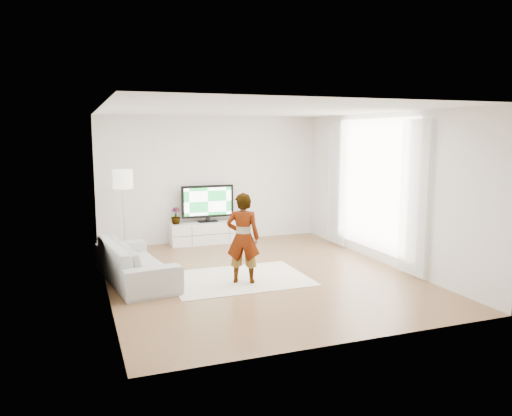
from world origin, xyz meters
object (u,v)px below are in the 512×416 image
object	(u,v)px
player	(243,238)
floor_lamp	(123,183)
media_console	(208,233)
rug	(239,279)
sofa	(135,261)
television	(208,202)

from	to	relation	value
player	floor_lamp	bearing A→B (deg)	-33.22
media_console	floor_lamp	size ratio (longest dim) A/B	0.98
rug	player	size ratio (longest dim) A/B	1.54
player	sofa	distance (m)	1.83
television	floor_lamp	distance (m)	2.03
television	rug	xyz separation A→B (m)	(-0.24, -2.91, -0.91)
sofa	floor_lamp	bearing A→B (deg)	-8.25
media_console	floor_lamp	bearing A→B (deg)	-162.58
floor_lamp	rug	bearing A→B (deg)	-54.91
floor_lamp	player	bearing A→B (deg)	-57.31
media_console	rug	size ratio (longest dim) A/B	0.75
rug	sofa	size ratio (longest dim) A/B	1.01
television	sofa	world-z (taller)	television
media_console	player	bearing A→B (deg)	-94.38
media_console	television	xyz separation A→B (m)	(-0.00, 0.03, 0.68)
television	floor_lamp	world-z (taller)	floor_lamp
television	player	size ratio (longest dim) A/B	0.79
player	floor_lamp	world-z (taller)	floor_lamp
media_console	player	size ratio (longest dim) A/B	1.15
media_console	television	world-z (taller)	television
television	player	distance (m)	3.14
rug	television	bearing A→B (deg)	85.26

